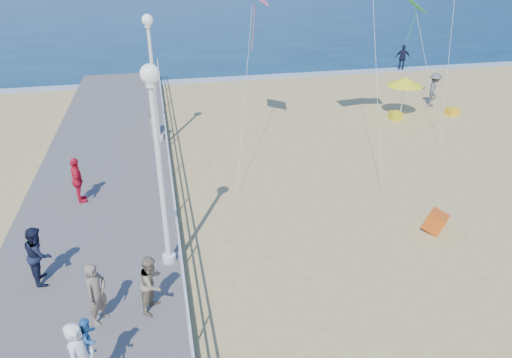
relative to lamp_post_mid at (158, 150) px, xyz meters
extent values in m
plane|color=#D8BD71|center=(5.35, 0.00, -3.66)|extent=(160.00, 160.00, 0.00)
cube|color=#0C2F4B|center=(5.35, 65.00, -3.65)|extent=(160.00, 90.00, 0.05)
cube|color=silver|center=(5.35, 20.50, -3.63)|extent=(160.00, 1.20, 0.04)
cube|color=slate|center=(-2.15, 0.00, -3.46)|extent=(5.00, 44.00, 0.40)
cube|color=white|center=(0.30, 0.00, -2.21)|extent=(0.05, 42.00, 0.06)
cube|color=white|center=(0.30, 0.00, -2.71)|extent=(0.05, 42.00, 0.04)
cylinder|color=white|center=(0.00, 0.00, -3.16)|extent=(0.36, 0.36, 0.20)
cylinder|color=white|center=(0.00, 0.00, -0.81)|extent=(0.14, 0.14, 4.70)
sphere|color=white|center=(0.00, 0.00, 1.84)|extent=(0.44, 0.44, 0.44)
cylinder|color=white|center=(0.00, 9.00, -3.16)|extent=(0.36, 0.36, 0.20)
cylinder|color=white|center=(0.00, 9.00, -0.81)|extent=(0.14, 0.14, 4.70)
sphere|color=white|center=(0.00, 9.00, 1.84)|extent=(0.44, 0.44, 0.44)
imported|color=#3173B9|center=(-1.51, -3.76, -1.97)|extent=(0.48, 0.53, 0.88)
imported|color=gray|center=(-0.41, -1.77, -2.54)|extent=(0.81, 0.88, 1.45)
imported|color=red|center=(-2.73, 3.96, -2.47)|extent=(0.55, 0.98, 1.57)
imported|color=#83715B|center=(-1.61, -1.92, -2.49)|extent=(0.62, 0.67, 1.54)
imported|color=#171C33|center=(-3.16, -0.09, -2.49)|extent=(0.72, 0.85, 1.55)
imported|color=slate|center=(15.28, 12.01, -2.71)|extent=(1.17, 1.41, 1.90)
imported|color=#161932|center=(17.91, 20.41, -2.74)|extent=(1.17, 0.77, 1.84)
imported|color=gray|center=(-0.15, 9.85, -2.84)|extent=(0.63, 0.87, 1.64)
cube|color=red|center=(8.21, 0.30, -3.36)|extent=(0.89, 0.89, 0.74)
cylinder|color=white|center=(12.61, 10.67, -2.76)|extent=(0.05, 0.05, 1.80)
cone|color=yellow|center=(12.61, 10.67, -1.75)|extent=(1.90, 1.90, 0.45)
cube|color=yellow|center=(12.18, 10.40, -3.46)|extent=(0.55, 0.55, 0.40)
cube|color=yellow|center=(15.50, 10.35, -3.46)|extent=(0.55, 0.55, 0.40)
cube|color=green|center=(13.10, 11.66, 1.87)|extent=(1.18, 1.34, 0.71)
camera|label=1|loc=(0.14, -10.33, 4.27)|focal=32.00mm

